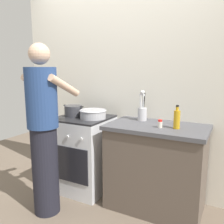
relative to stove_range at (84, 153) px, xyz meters
The scene contains 10 objects.
ground 0.59m from the stove_range, 22.87° to the right, with size 6.00×6.00×0.00m, color #6B5B4C.
back_wall 1.03m from the stove_range, 32.64° to the left, with size 3.20×0.10×2.50m.
countertop 0.90m from the stove_range, ahead, with size 1.00×0.60×0.90m.
stove_range is the anchor object (origin of this frame).
pot 0.53m from the stove_range, behind, with size 0.28×0.22×0.13m.
mixing_bowl 0.52m from the stove_range, ahead, with size 0.31×0.31×0.10m.
utensil_crock 0.89m from the stove_range, 12.96° to the left, with size 0.10×0.10×0.33m.
spice_bottle 1.07m from the stove_range, ahead, with size 0.04×0.04×0.08m.
oil_bottle 1.23m from the stove_range, ahead, with size 0.06×0.06×0.23m.
person 0.72m from the stove_range, 96.31° to the right, with size 0.41×0.50×1.70m.
Camera 1 is at (1.23, -2.13, 1.47)m, focal length 38.13 mm.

